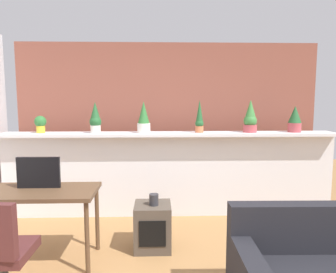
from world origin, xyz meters
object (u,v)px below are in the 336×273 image
object	(u,v)px
potted_plant_4	(250,118)
tv_monitor	(39,173)
desk	(41,198)
potted_plant_2	(144,118)
potted_plant_5	(295,119)
vase_on_shelf	(154,200)
potted_plant_3	(199,118)
potted_plant_0	(40,123)
side_cube_shelf	(153,226)
potted_plant_1	(95,118)

from	to	relation	value
potted_plant_4	tv_monitor	xyz separation A→B (m)	(-2.49, -1.18, -0.47)
potted_plant_4	desk	world-z (taller)	potted_plant_4
potted_plant_2	tv_monitor	size ratio (longest dim) A/B	1.01
potted_plant_5	vase_on_shelf	bearing A→B (deg)	-152.33
potted_plant_3	desk	size ratio (longest dim) A/B	0.41
potted_plant_5	potted_plant_2	bearing A→B (deg)	-179.21
potted_plant_2	vase_on_shelf	size ratio (longest dim) A/B	3.53
potted_plant_2	desk	size ratio (longest dim) A/B	0.39
potted_plant_0	side_cube_shelf	world-z (taller)	potted_plant_0
potted_plant_1	potted_plant_4	size ratio (longest dim) A/B	0.93
potted_plant_1	desk	bearing A→B (deg)	-104.56
potted_plant_0	vase_on_shelf	xyz separation A→B (m)	(1.55, -1.04, -0.75)
potted_plant_1	desk	size ratio (longest dim) A/B	0.39
potted_plant_1	vase_on_shelf	bearing A→B (deg)	-51.14
potted_plant_3	potted_plant_5	bearing A→B (deg)	0.41
potted_plant_5	side_cube_shelf	distance (m)	2.48
potted_plant_1	potted_plant_4	bearing A→B (deg)	0.74
potted_plant_1	desk	distance (m)	1.46
vase_on_shelf	potted_plant_0	bearing A→B (deg)	146.34
side_cube_shelf	vase_on_shelf	xyz separation A→B (m)	(0.01, -0.02, 0.31)
potted_plant_4	tv_monitor	size ratio (longest dim) A/B	1.06
potted_plant_5	desk	distance (m)	3.40
potted_plant_4	potted_plant_5	size ratio (longest dim) A/B	1.23
potted_plant_3	desk	xyz separation A→B (m)	(-1.74, -1.26, -0.72)
potted_plant_0	potted_plant_3	distance (m)	2.18
potted_plant_0	potted_plant_5	bearing A→B (deg)	-0.12
potted_plant_3	side_cube_shelf	world-z (taller)	potted_plant_3
potted_plant_1	vase_on_shelf	xyz separation A→B (m)	(0.80, -0.99, -0.82)
potted_plant_2	potted_plant_3	bearing A→B (deg)	1.45
potted_plant_5	desk	world-z (taller)	potted_plant_5
side_cube_shelf	tv_monitor	bearing A→B (deg)	-171.11
potted_plant_1	potted_plant_4	world-z (taller)	potted_plant_4
potted_plant_2	tv_monitor	xyz separation A→B (m)	(-1.02, -1.16, -0.48)
potted_plant_4	potted_plant_5	xyz separation A→B (m)	(0.63, 0.01, -0.02)
potted_plant_2	tv_monitor	distance (m)	1.61
potted_plant_2	tv_monitor	world-z (taller)	potted_plant_2
potted_plant_4	potted_plant_2	bearing A→B (deg)	-179.17
tv_monitor	side_cube_shelf	xyz separation A→B (m)	(1.15, 0.18, -0.66)
potted_plant_1	potted_plant_2	distance (m)	0.65
potted_plant_3	potted_plant_4	bearing A→B (deg)	0.15
potted_plant_3	tv_monitor	distance (m)	2.19
desk	vase_on_shelf	distance (m)	1.15
potted_plant_1	potted_plant_5	size ratio (longest dim) A/B	1.15
potted_plant_0	potted_plant_2	xyz separation A→B (m)	(1.41, -0.04, 0.07)
potted_plant_5	desk	xyz separation A→B (m)	(-3.08, -1.27, -0.70)
potted_plant_5	side_cube_shelf	bearing A→B (deg)	-152.98
potted_plant_4	tv_monitor	distance (m)	2.80
potted_plant_3	vase_on_shelf	world-z (taller)	potted_plant_3
potted_plant_3	potted_plant_5	size ratio (longest dim) A/B	1.23
potted_plant_0	vase_on_shelf	bearing A→B (deg)	-33.66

